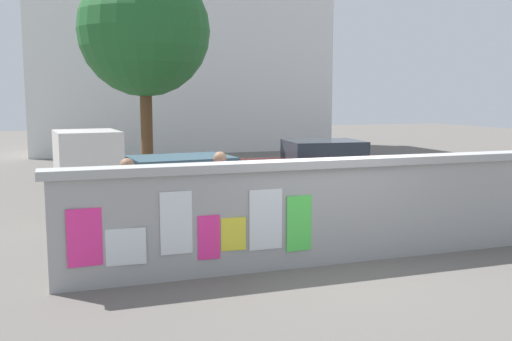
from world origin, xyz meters
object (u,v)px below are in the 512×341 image
tree_roadside (144,31)px  motorcycle (413,203)px  bicycle_near (314,224)px  person_walking (220,189)px  person_bystander (128,200)px  car_parked (318,166)px  auto_rickshaw_truck (137,175)px

tree_roadside → motorcycle: bearing=-63.5°
bicycle_near → person_walking: size_ratio=1.04×
person_walking → person_bystander: bearing=-161.4°
car_parked → motorcycle: 3.99m
motorcycle → bicycle_near: 2.51m
person_walking → person_bystander: (-1.58, -0.53, 0.00)m
person_bystander → bicycle_near: bearing=2.4°
motorcycle → person_bystander: (-5.55, -0.79, 0.52)m
auto_rickshaw_truck → tree_roadside: (1.00, 5.43, 3.54)m
auto_rickshaw_truck → tree_roadside: 6.56m
car_parked → person_walking: 5.69m
person_walking → motorcycle: bearing=3.7°
motorcycle → tree_roadside: tree_roadside is taller
auto_rickshaw_truck → motorcycle: bearing=-27.3°
auto_rickshaw_truck → bicycle_near: auto_rickshaw_truck is taller
auto_rickshaw_truck → person_walking: auto_rickshaw_truck is taller
tree_roadside → car_parked: bearing=-46.6°
car_parked → tree_roadside: size_ratio=0.62×
person_bystander → person_walking: bearing=18.6°
car_parked → bicycle_near: (-2.24, -4.64, -0.37)m
car_parked → person_bystander: 7.19m
motorcycle → person_walking: bearing=-176.3°
motorcycle → person_walking: person_walking is taller
person_walking → car_parked: bearing=48.1°
motorcycle → person_walking: size_ratio=1.17×
bicycle_near → auto_rickshaw_truck: bearing=128.4°
motorcycle → bicycle_near: size_ratio=1.13×
motorcycle → person_bystander: 5.63m
bicycle_near → tree_roadside: tree_roadside is taller
bicycle_near → person_walking: bearing=165.6°
motorcycle → bicycle_near: bicycle_near is taller
car_parked → bicycle_near: bearing=-115.8°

